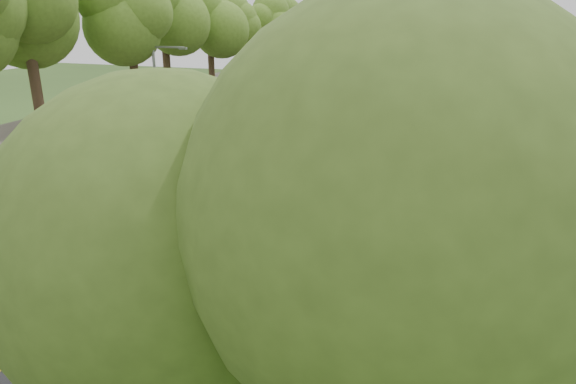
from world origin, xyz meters
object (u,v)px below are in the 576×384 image
object	(u,v)px
signpost	(186,291)
concrete_block	(306,268)
painter_0	(245,265)
streetlight	(160,98)
car_1	(11,222)
car_2	(19,233)
person_far	(388,163)
construction_barrel	(397,155)

from	to	relation	value
signpost	concrete_block	distance (m)	5.95
painter_0	streetlight	bearing A→B (deg)	26.34
car_1	car_2	size ratio (longest dim) A/B	0.96
car_2	car_1	bearing A→B (deg)	152.25
car_1	person_far	distance (m)	21.41
streetlight	signpost	distance (m)	20.72
car_1	car_2	world-z (taller)	car_1
construction_barrel	painter_0	distance (m)	19.37
signpost	construction_barrel	xyz separation A→B (m)	(3.25, 23.13, -1.45)
streetlight	painter_0	xyz separation A→B (m)	(11.68, -13.00, -3.78)
car_1	painter_0	distance (m)	11.82
car_2	person_far	bearing A→B (deg)	51.00
concrete_block	car_2	xyz separation A→B (m)	(-12.80, -1.62, 0.33)
streetlight	signpost	world-z (taller)	streetlight
person_far	car_2	bearing A→B (deg)	48.61
person_far	signpost	bearing A→B (deg)	80.07
signpost	painter_0	world-z (taller)	signpost
construction_barrel	car_2	distance (m)	23.87
construction_barrel	painter_0	world-z (taller)	painter_0
car_2	person_far	size ratio (longest dim) A/B	3.20
streetlight	construction_barrel	xyz separation A→B (m)	(14.76, 6.12, -4.12)
car_1	person_far	bearing A→B (deg)	43.99
streetlight	car_1	bearing A→B (deg)	-90.62
car_2	painter_0	world-z (taller)	painter_0
construction_barrel	person_far	xyz separation A→B (m)	(-0.10, -3.38, 0.36)
car_2	painter_0	xyz separation A→B (m)	(10.75, 0.33, 0.08)
construction_barrel	painter_0	bearing A→B (deg)	-99.16
painter_0	person_far	world-z (taller)	person_far
construction_barrel	painter_0	size ratio (longest dim) A/B	0.58
car_1	concrete_block	bearing A→B (deg)	1.96
signpost	person_far	size ratio (longest dim) A/B	1.88
signpost	streetlight	bearing A→B (deg)	124.08
streetlight	construction_barrel	bearing A→B (deg)	22.51
streetlight	car_1	xyz separation A→B (m)	(-0.14, -12.73, -3.76)
signpost	concrete_block	xyz separation A→B (m)	(2.21, 5.31, -1.52)
streetlight	construction_barrel	world-z (taller)	streetlight
streetlight	car_2	size ratio (longest dim) A/B	1.52
signpost	painter_0	xyz separation A→B (m)	(0.17, 4.02, -1.10)
signpost	painter_0	distance (m)	4.17
concrete_block	car_2	world-z (taller)	car_2
construction_barrel	concrete_block	xyz separation A→B (m)	(-1.04, -17.82, -0.07)
construction_barrel	car_2	xyz separation A→B (m)	(-13.83, -19.45, 0.26)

